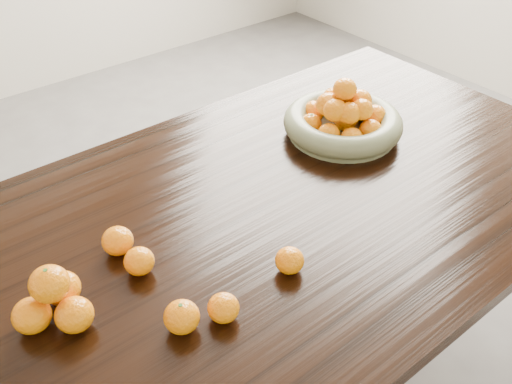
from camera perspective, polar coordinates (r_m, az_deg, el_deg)
dining_table at (r=1.36m, az=-2.05°, el=-6.06°), size 2.00×1.00×0.75m
fruit_bowl at (r=1.61m, az=8.73°, el=7.17°), size 0.33×0.33×0.17m
orange_pyramid at (r=1.13m, az=-19.51°, el=-10.16°), size 0.14×0.15×0.13m
loose_orange_0 at (r=1.07m, az=-7.44°, el=-12.28°), size 0.07×0.07×0.06m
loose_orange_1 at (r=1.08m, az=-3.28°, el=-11.50°), size 0.06×0.06×0.06m
loose_orange_2 at (r=1.17m, az=3.38°, el=-6.85°), size 0.06×0.06×0.06m
loose_orange_3 at (r=1.24m, az=-13.67°, el=-4.77°), size 0.07×0.07×0.06m
loose_orange_4 at (r=1.19m, az=-11.60°, el=-6.79°), size 0.06×0.06×0.06m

